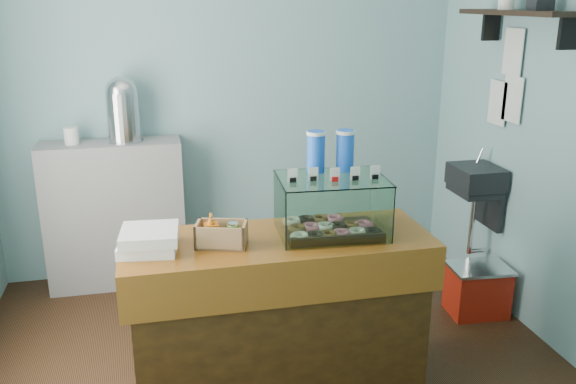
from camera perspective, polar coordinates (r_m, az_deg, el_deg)
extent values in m
plane|color=black|center=(3.79, -1.72, -15.64)|extent=(3.50, 3.50, 0.00)
cube|color=#7BAEB4|center=(4.70, -5.49, 9.24)|extent=(3.50, 0.04, 2.80)
cube|color=#7BAEB4|center=(1.85, 7.00, -4.04)|extent=(3.50, 0.04, 2.80)
cube|color=#7BAEB4|center=(3.96, 23.94, 6.24)|extent=(0.04, 3.00, 2.80)
cube|color=black|center=(4.42, 17.21, 1.35)|extent=(0.30, 0.35, 0.15)
cube|color=black|center=(4.54, 18.41, -0.98)|extent=(0.04, 0.30, 0.35)
cylinder|color=silver|center=(4.51, 17.50, 3.22)|extent=(0.02, 0.02, 0.12)
cylinder|color=silver|center=(4.53, 16.82, -2.90)|extent=(0.04, 0.04, 0.45)
cube|color=black|center=(4.06, 20.76, 15.43)|extent=(0.25, 1.00, 0.03)
cube|color=black|center=(3.78, 24.80, 13.35)|extent=(0.12, 0.03, 0.18)
cube|color=black|center=(4.44, 18.47, 14.45)|extent=(0.12, 0.03, 0.18)
cube|color=white|center=(4.30, 20.25, 8.14)|extent=(0.01, 0.21, 0.30)
cube|color=white|center=(4.45, 19.01, 7.90)|extent=(0.01, 0.21, 0.30)
cube|color=white|center=(4.31, 20.32, 12.19)|extent=(0.01, 0.21, 0.30)
cube|color=#482B0D|center=(3.36, -0.94, -11.94)|extent=(1.50, 0.56, 0.84)
cube|color=#53280B|center=(3.16, -0.98, -4.83)|extent=(1.60, 0.60, 0.06)
cube|color=#53280B|center=(2.97, 0.17, -9.00)|extent=(1.60, 0.04, 0.18)
cube|color=gray|center=(4.70, -15.83, -2.06)|extent=(1.00, 0.32, 1.10)
cube|color=black|center=(3.22, 4.03, -3.67)|extent=(0.51, 0.38, 0.02)
torus|color=beige|center=(3.08, 1.17, -4.17)|extent=(0.10, 0.10, 0.03)
torus|color=black|center=(3.09, 2.52, -4.09)|extent=(0.10, 0.10, 0.03)
torus|color=brown|center=(3.10, 3.86, -4.00)|extent=(0.10, 0.10, 0.03)
torus|color=#D36377|center=(3.12, 5.18, -3.91)|extent=(0.10, 0.10, 0.03)
torus|color=beige|center=(3.14, 6.49, -3.82)|extent=(0.10, 0.10, 0.03)
torus|color=black|center=(3.16, 7.78, -3.73)|extent=(0.10, 0.10, 0.03)
torus|color=brown|center=(3.18, 0.80, -3.42)|extent=(0.10, 0.10, 0.03)
torus|color=#D36377|center=(3.19, 2.10, -3.34)|extent=(0.10, 0.10, 0.03)
torus|color=beige|center=(3.21, 3.40, -3.26)|extent=(0.10, 0.10, 0.03)
torus|color=black|center=(3.22, 4.68, -3.18)|extent=(0.10, 0.10, 0.03)
torus|color=brown|center=(3.24, 5.95, -3.10)|extent=(0.10, 0.10, 0.03)
torus|color=#D36377|center=(3.26, 7.20, -3.01)|extent=(0.10, 0.10, 0.03)
torus|color=beige|center=(3.28, 0.45, -2.72)|extent=(0.10, 0.10, 0.03)
torus|color=black|center=(3.30, 1.71, -2.64)|extent=(0.10, 0.10, 0.03)
torus|color=brown|center=(3.31, 2.97, -2.57)|extent=(0.10, 0.10, 0.03)
torus|color=#D36377|center=(3.33, 4.21, -2.49)|extent=(0.10, 0.10, 0.03)
cube|color=white|center=(3.00, 4.96, -2.56)|extent=(0.54, 0.04, 0.30)
cube|color=white|center=(3.36, 3.31, -0.27)|extent=(0.54, 0.04, 0.30)
cube|color=white|center=(3.13, -0.77, -1.61)|extent=(0.03, 0.39, 0.30)
cube|color=white|center=(3.25, 8.75, -1.08)|extent=(0.03, 0.39, 0.30)
cube|color=white|center=(3.13, 4.14, 1.27)|extent=(0.58, 0.44, 0.01)
cube|color=white|center=(3.03, 0.48, 1.52)|extent=(0.05, 0.01, 0.07)
cube|color=black|center=(3.04, 0.48, 1.10)|extent=(0.03, 0.02, 0.02)
cube|color=white|center=(3.05, 2.44, 1.61)|extent=(0.05, 0.01, 0.07)
cube|color=black|center=(3.06, 2.44, 1.19)|extent=(0.03, 0.02, 0.02)
cube|color=white|center=(3.07, 4.38, 1.69)|extent=(0.05, 0.01, 0.07)
cube|color=red|center=(3.08, 4.37, 1.28)|extent=(0.03, 0.02, 0.02)
cube|color=white|center=(3.10, 6.28, 1.77)|extent=(0.05, 0.01, 0.07)
cube|color=black|center=(3.11, 6.26, 1.37)|extent=(0.03, 0.02, 0.02)
cube|color=white|center=(3.13, 8.15, 1.85)|extent=(0.05, 0.01, 0.07)
cube|color=black|center=(3.14, 8.13, 1.45)|extent=(0.03, 0.02, 0.02)
cylinder|color=blue|center=(3.21, 2.63, 3.79)|extent=(0.09, 0.09, 0.22)
cylinder|color=white|center=(3.19, 2.65, 5.54)|extent=(0.10, 0.10, 0.02)
cylinder|color=blue|center=(3.25, 5.37, 3.89)|extent=(0.09, 0.09, 0.22)
cylinder|color=white|center=(3.22, 5.42, 5.62)|extent=(0.10, 0.10, 0.02)
cube|color=tan|center=(3.08, -6.22, -4.90)|extent=(0.28, 0.21, 0.01)
cube|color=tan|center=(2.99, -6.46, -4.44)|extent=(0.24, 0.08, 0.12)
cube|color=tan|center=(3.12, -6.05, -3.51)|extent=(0.24, 0.08, 0.12)
cube|color=tan|center=(3.08, -8.42, -3.90)|extent=(0.06, 0.15, 0.12)
cube|color=tan|center=(3.04, -4.05, -4.02)|extent=(0.06, 0.15, 0.12)
imported|color=orange|center=(3.05, -7.20, -3.41)|extent=(0.09, 0.09, 0.16)
cylinder|color=#388A25|center=(3.05, -5.13, -3.96)|extent=(0.06, 0.06, 0.10)
cylinder|color=silver|center=(3.03, -5.16, -2.99)|extent=(0.05, 0.05, 0.01)
cube|color=white|center=(3.08, -12.92, -4.82)|extent=(0.31, 0.31, 0.05)
cube|color=white|center=(3.05, -12.83, -3.93)|extent=(0.30, 0.30, 0.05)
cylinder|color=silver|center=(4.54, -14.97, 4.62)|extent=(0.25, 0.25, 0.01)
cylinder|color=silver|center=(4.50, -15.15, 6.82)|extent=(0.23, 0.23, 0.34)
sphere|color=silver|center=(4.47, -15.32, 8.98)|extent=(0.23, 0.23, 0.23)
cube|color=#B01D0E|center=(4.43, 17.28, -8.84)|extent=(0.40, 0.31, 0.33)
cube|color=silver|center=(4.36, 17.49, -6.78)|extent=(0.42, 0.33, 0.02)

